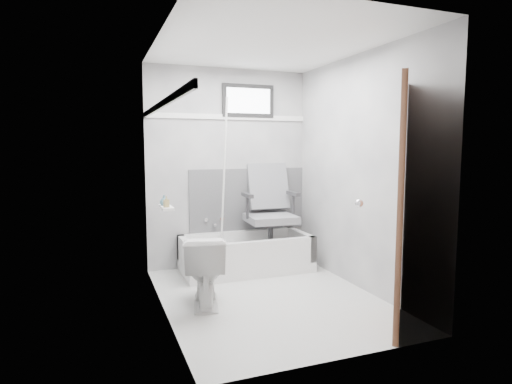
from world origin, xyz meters
name	(u,v)px	position (x,y,z in m)	size (l,w,h in m)	color
floor	(269,298)	(0.00, 0.00, 0.00)	(2.60, 2.60, 0.00)	white
ceiling	(270,44)	(0.00, 0.00, 2.40)	(2.60, 2.60, 0.00)	silver
wall_back	(229,168)	(0.00, 1.30, 1.20)	(2.00, 0.02, 2.40)	slate
wall_front	(344,187)	(0.00, -1.30, 1.20)	(2.00, 0.02, 2.40)	slate
wall_left	(162,177)	(-1.00, 0.00, 1.20)	(0.02, 2.60, 2.40)	slate
wall_right	(359,172)	(1.00, 0.00, 1.20)	(0.02, 2.60, 2.40)	slate
bathtub	(246,253)	(0.10, 0.93, 0.21)	(1.50, 0.70, 0.42)	white
office_chair	(271,211)	(0.41, 0.95, 0.69)	(0.66, 0.66, 1.15)	slate
toilet	(205,270)	(-0.62, 0.06, 0.33)	(0.37, 0.67, 0.66)	white
door	(455,209)	(0.98, -1.28, 1.00)	(0.78, 0.78, 2.00)	brown
window	(248,101)	(0.25, 1.29, 2.02)	(0.66, 0.04, 0.40)	black
backerboard	(248,200)	(0.25, 1.29, 0.80)	(1.50, 0.02, 0.78)	#4C4C4F
trim_back	(229,117)	(0.00, 1.29, 1.82)	(2.00, 0.02, 0.06)	white
trim_left	(162,104)	(-0.99, 0.00, 1.82)	(0.02, 2.60, 0.06)	white
pole	(224,182)	(-0.13, 1.06, 1.05)	(0.02, 0.02, 1.95)	silver
shelf	(166,207)	(-0.93, 0.26, 0.90)	(0.10, 0.32, 0.03)	white
soap_bottle_a	(166,202)	(-0.94, 0.18, 0.97)	(0.05, 0.05, 0.10)	#A18F50
soap_bottle_b	(164,200)	(-0.94, 0.32, 0.96)	(0.08, 0.08, 0.10)	teal
faucet	(214,222)	(-0.20, 1.27, 0.55)	(0.26, 0.10, 0.16)	silver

